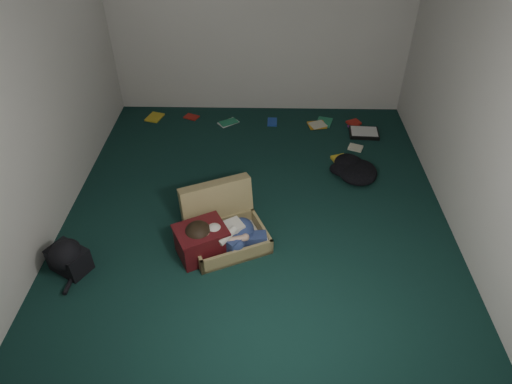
{
  "coord_description": "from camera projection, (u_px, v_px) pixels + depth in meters",
  "views": [
    {
      "loc": [
        0.08,
        -3.72,
        3.22
      ],
      "look_at": [
        0.0,
        -0.15,
        0.35
      ],
      "focal_mm": 32.0,
      "sensor_mm": 36.0,
      "label": 1
    }
  ],
  "objects": [
    {
      "name": "wall_left",
      "position": [
        36.0,
        97.0,
        4.14
      ],
      "size": [
        0.0,
        4.5,
        4.5
      ],
      "primitive_type": "plane",
      "rotation": [
        1.57,
        0.0,
        1.57
      ],
      "color": "silver",
      "rests_on": "ground"
    },
    {
      "name": "suitcase",
      "position": [
        224.0,
        225.0,
        4.49
      ],
      "size": [
        0.94,
        0.93,
        0.53
      ],
      "rotation": [
        0.0,
        0.0,
        0.41
      ],
      "color": "#9D8A56",
      "rests_on": "floor"
    },
    {
      "name": "wall_right",
      "position": [
        480.0,
        102.0,
        4.07
      ],
      "size": [
        0.0,
        4.5,
        4.5
      ],
      "primitive_type": "plane",
      "rotation": [
        1.57,
        0.0,
        -1.57
      ],
      "color": "silver",
      "rests_on": "ground"
    },
    {
      "name": "backpack",
      "position": [
        69.0,
        259.0,
        4.17
      ],
      "size": [
        0.55,
        0.51,
        0.26
      ],
      "primitive_type": null,
      "rotation": [
        0.0,
        0.0,
        -0.51
      ],
      "color": "black",
      "rests_on": "floor"
    },
    {
      "name": "person",
      "position": [
        225.0,
        235.0,
        4.31
      ],
      "size": [
        0.8,
        0.43,
        0.33
      ],
      "rotation": [
        0.0,
        0.0,
        0.41
      ],
      "color": "silver",
      "rests_on": "suitcase"
    },
    {
      "name": "clothing_pile",
      "position": [
        353.0,
        168.0,
        5.38
      ],
      "size": [
        0.5,
        0.42,
        0.15
      ],
      "primitive_type": null,
      "rotation": [
        0.0,
        0.0,
        0.05
      ],
      "color": "black",
      "rests_on": "floor"
    },
    {
      "name": "paper_tray",
      "position": [
        364.0,
        133.0,
        6.08
      ],
      "size": [
        0.4,
        0.31,
        0.05
      ],
      "rotation": [
        0.0,
        0.0,
        -0.06
      ],
      "color": "black",
      "rests_on": "floor"
    },
    {
      "name": "book_scatter",
      "position": [
        287.0,
        128.0,
        6.21
      ],
      "size": [
        3.02,
        1.27,
        0.02
      ],
      "color": "gold",
      "rests_on": "floor"
    },
    {
      "name": "floor",
      "position": [
        256.0,
        209.0,
        4.92
      ],
      "size": [
        4.5,
        4.5,
        0.0
      ],
      "primitive_type": "plane",
      "color": "#102F2A",
      "rests_on": "ground"
    },
    {
      "name": "maroon_bin",
      "position": [
        202.0,
        241.0,
        4.3
      ],
      "size": [
        0.58,
        0.54,
        0.32
      ],
      "rotation": [
        0.0,
        0.0,
        0.48
      ],
      "color": "#4B0F13",
      "rests_on": "floor"
    },
    {
      "name": "wall_back",
      "position": [
        260.0,
        18.0,
        5.86
      ],
      "size": [
        4.5,
        0.0,
        4.5
      ],
      "primitive_type": "plane",
      "rotation": [
        1.57,
        0.0,
        0.0
      ],
      "color": "silver",
      "rests_on": "ground"
    },
    {
      "name": "wall_front",
      "position": [
        247.0,
        303.0,
        2.35
      ],
      "size": [
        4.5,
        0.0,
        4.5
      ],
      "primitive_type": "plane",
      "rotation": [
        -1.57,
        0.0,
        0.0
      ],
      "color": "silver",
      "rests_on": "ground"
    }
  ]
}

